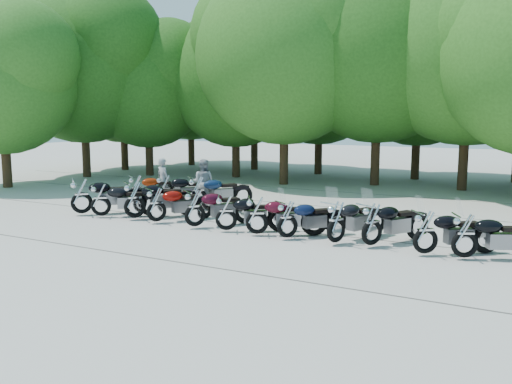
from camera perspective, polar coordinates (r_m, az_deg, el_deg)
The scene contains 30 objects.
ground at distance 15.75m, azimuth -2.56°, elevation -4.66°, with size 90.00×90.00×0.00m, color #A7A197.
tree_0 at distance 35.06m, azimuth -13.91°, elevation 11.20°, with size 7.50×7.50×9.21m.
tree_1 at distance 31.53m, azimuth -11.36°, elevation 10.92°, with size 6.97×6.97×8.55m.
tree_2 at distance 30.15m, azimuth -2.17°, elevation 11.67°, with size 7.31×7.31×8.97m.
tree_3 at distance 27.12m, azimuth 3.03°, elevation 14.19°, with size 8.70×8.70×10.67m.
tree_4 at distance 27.48m, azimuth 12.79°, elevation 14.58°, with size 9.13×9.13×11.20m.
tree_5 at distance 26.80m, azimuth 21.56°, elevation 14.25°, with size 9.04×9.04×11.10m.
tree_9 at distance 37.53m, azimuth -6.94°, elevation 11.27°, with size 7.59×7.59×9.32m.
tree_10 at distance 34.28m, azimuth -0.18°, elevation 11.84°, with size 7.78×7.78×9.55m.
tree_11 at distance 31.89m, azimuth 6.71°, elevation 11.77°, with size 7.56×7.56×9.28m.
tree_12 at distance 30.38m, azimuth 16.80°, elevation 12.09°, with size 7.88×7.88×9.67m.
tree_16 at distance 28.47m, azimuth -25.27°, elevation 10.60°, with size 6.97×6.97×8.55m.
tree_17 at distance 31.71m, azimuth -17.83°, elevation 12.44°, with size 8.31×8.31×10.20m.
motorcycle_0 at distance 19.73m, azimuth -17.90°, elevation -0.28°, with size 0.78×2.56×1.45m, color black, non-canonical shape.
motorcycle_1 at distance 19.13m, azimuth -16.03°, elevation -0.67°, with size 0.71×2.33×1.31m, color black, non-canonical shape.
motorcycle_2 at distance 18.43m, azimuth -12.64°, elevation -0.65°, with size 0.78×2.57×1.45m, color black, non-canonical shape.
motorcycle_3 at distance 17.70m, azimuth -10.44°, elevation -1.19°, with size 0.70×2.31×1.31m, color #790904, non-canonical shape.
motorcycle_4 at distance 16.75m, azimuth -6.44°, elevation -1.57°, with size 0.73×2.39×1.35m, color #350715, non-canonical shape.
motorcycle_5 at distance 16.16m, azimuth -3.16°, elevation -2.06°, with size 0.68×2.22×1.26m, color black, non-canonical shape.
motorcycle_6 at distance 15.63m, azimuth 0.12°, elevation -2.32°, with size 0.70×2.30×1.30m, color #400816, non-canonical shape.
motorcycle_7 at distance 15.20m, azimuth 3.33°, elevation -2.74°, with size 0.67×2.20×1.24m, color #0B1533, non-canonical shape.
motorcycle_8 at distance 14.73m, azimuth 8.45°, elevation -2.98°, with size 0.72×2.37×1.34m, color black, non-canonical shape.
motorcycle_9 at distance 14.60m, azimuth 12.12°, elevation -3.18°, with size 0.72×2.37×1.34m, color black, non-canonical shape.
motorcycle_10 at distance 14.09m, azimuth 17.44°, elevation -3.90°, with size 0.69×2.28×1.29m, color black, non-canonical shape.
motorcycle_11 at distance 14.01m, azimuth 21.16°, elevation -4.15°, with size 0.69×2.28×1.29m, color black, non-canonical shape.
motorcycle_12 at distance 21.71m, azimuth -12.44°, elevation 0.44°, with size 0.68×2.25×1.27m, color maroon, non-canonical shape.
motorcycle_13 at distance 20.99m, azimuth -9.53°, elevation 0.35°, with size 0.72×2.37×1.34m, color black, non-canonical shape.
motorcycle_14 at distance 20.02m, azimuth -6.14°, elevation 0.11°, with size 0.75×2.46×1.39m, color #0D1F3C, non-canonical shape.
rider_0 at distance 22.09m, azimuth -9.75°, elevation 1.28°, with size 0.64×0.42×1.76m, color gray.
rider_1 at distance 20.96m, azimuth -5.58°, elevation 1.04°, with size 0.87×0.68×1.79m, color #9E9FA1.
Camera 1 is at (7.78, -13.23, 3.53)m, focal length 38.00 mm.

